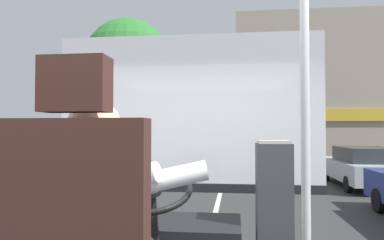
{
  "coord_description": "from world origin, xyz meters",
  "views": [
    {
      "loc": [
        0.45,
        -1.74,
        1.81
      ],
      "look_at": [
        0.08,
        1.33,
        1.91
      ],
      "focal_mm": 33.78,
      "sensor_mm": 36.0,
      "label": 1
    }
  ],
  "objects": [
    {
      "name": "street_tree",
      "position": [
        -3.27,
        10.43,
        4.17
      ],
      "size": [
        3.02,
        3.02,
        5.71
      ],
      "color": "#4C3828",
      "rests_on": "ground"
    },
    {
      "name": "windshield_panel",
      "position": [
        0.0,
        1.62,
        1.82
      ],
      "size": [
        2.5,
        0.08,
        1.48
      ],
      "color": "silver"
    },
    {
      "name": "bus_driver",
      "position": [
        -0.07,
        -0.41,
        1.47
      ],
      "size": [
        0.81,
        0.54,
        0.73
      ],
      "color": "black",
      "rests_on": "driver_seat"
    },
    {
      "name": "ground",
      "position": [
        0.0,
        8.8,
        -0.02
      ],
      "size": [
        18.0,
        44.0,
        0.06
      ],
      "color": "#343434"
    },
    {
      "name": "fare_box",
      "position": [
        0.71,
        0.81,
        1.26
      ],
      "size": [
        0.24,
        0.27,
        0.97
      ],
      "color": "#333338",
      "rests_on": "bus_floor"
    },
    {
      "name": "parked_car_silver",
      "position": [
        4.6,
        10.55,
        0.66
      ],
      "size": [
        1.91,
        4.1,
        1.29
      ],
      "color": "silver",
      "rests_on": "ground"
    },
    {
      "name": "shop_building",
      "position": [
        6.36,
        19.71,
        4.03
      ],
      "size": [
        11.74,
        5.35,
        8.06
      ],
      "color": "gray",
      "rests_on": "ground"
    },
    {
      "name": "handrail_pole",
      "position": [
        0.78,
        0.06,
        1.9
      ],
      "size": [
        0.04,
        0.04,
        2.24
      ],
      "color": "#B7B7BC",
      "rests_on": "bus_floor"
    }
  ]
}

